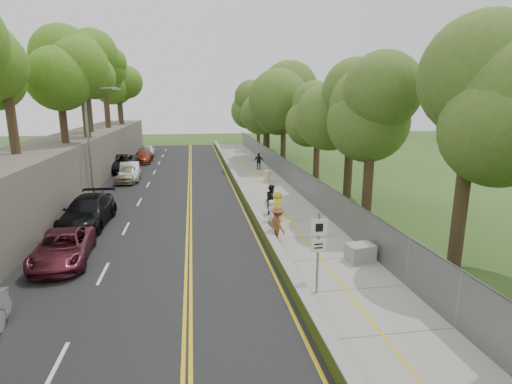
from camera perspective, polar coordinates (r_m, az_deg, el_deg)
name	(u,v)px	position (r m, az deg, el deg)	size (l,w,h in m)	color
ground	(273,263)	(17.95, 2.46, -10.16)	(140.00, 140.00, 0.00)	#33511E
road	(168,192)	(32.02, -12.49, 0.02)	(11.20, 66.00, 0.04)	black
sidewalk	(267,188)	(32.49, 1.64, 0.52)	(4.20, 66.00, 0.05)	gray
jersey_barrier	(239,186)	(32.09, -2.40, 0.86)	(0.42, 66.00, 0.60)	#9ACE20
rock_embankment	(55,170)	(33.17, -26.77, 2.85)	(5.00, 66.00, 4.00)	#595147
chainlink_fence	(293,176)	(32.74, 5.27, 2.31)	(0.04, 66.00, 2.00)	slate
trees_embankment	(49,49)	(32.81, -27.49, 17.66)	(6.40, 66.00, 13.00)	#528820
trees_fenceside	(323,101)	(32.83, 9.57, 12.76)	(7.00, 66.00, 14.00)	#527529
streetlight	(91,135)	(31.09, -22.45, 7.59)	(2.52, 0.22, 8.00)	gray
signpost	(318,244)	(14.77, 8.91, -7.36)	(0.62, 0.09, 3.10)	gray
construction_barrel	(267,176)	(34.90, 1.60, 2.28)	(0.61, 0.61, 1.00)	orange
concrete_block	(360,253)	(18.54, 14.66, -8.38)	(1.15, 0.87, 0.77)	gray
car_2	(63,248)	(19.70, -25.88, -7.15)	(2.23, 4.84, 1.35)	maroon
car_3	(88,212)	(24.66, -22.88, -2.59)	(2.30, 5.67, 1.64)	black
car_4	(128,174)	(36.58, -17.80, 2.47)	(1.68, 4.17, 1.42)	#C1B08E
car_5	(130,171)	(37.61, -17.57, 2.86)	(1.62, 4.66, 1.53)	silver
car_6	(121,163)	(42.56, -18.79, 3.95)	(2.67, 5.79, 1.61)	black
car_7	(143,157)	(47.55, -15.83, 4.89)	(1.91, 4.71, 1.37)	maroon
car_8	(148,150)	(53.14, -15.14, 5.76)	(1.65, 4.09, 1.40)	silver
painter_0	(277,206)	(23.51, 3.04, -1.95)	(0.92, 0.60, 1.88)	yellow
painter_1	(272,216)	(21.62, 2.25, -3.43)	(0.65, 0.43, 1.79)	silver
painter_2	(272,199)	(25.04, 2.27, -1.03)	(0.91, 0.71, 1.87)	black
painter_3	(278,224)	(20.09, 3.16, -4.63)	(1.20, 0.69, 1.86)	brown
person_far	(259,161)	(41.08, 0.42, 4.42)	(1.00, 0.42, 1.70)	black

